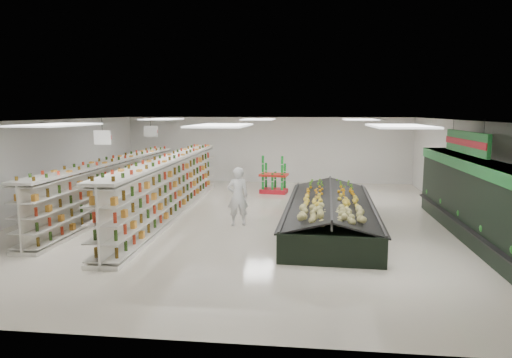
# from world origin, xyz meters

# --- Properties ---
(floor) EXTENTS (16.00, 16.00, 0.00)m
(floor) POSITION_xyz_m (0.00, 0.00, 0.00)
(floor) COLOR beige
(floor) RESTS_ON ground
(ceiling) EXTENTS (14.00, 16.00, 0.02)m
(ceiling) POSITION_xyz_m (0.00, 0.00, 3.20)
(ceiling) COLOR white
(ceiling) RESTS_ON wall_back
(wall_back) EXTENTS (14.00, 0.02, 3.20)m
(wall_back) POSITION_xyz_m (0.00, 8.00, 1.60)
(wall_back) COLOR silver
(wall_back) RESTS_ON floor
(wall_front) EXTENTS (14.00, 0.02, 3.20)m
(wall_front) POSITION_xyz_m (0.00, -8.00, 1.60)
(wall_front) COLOR silver
(wall_front) RESTS_ON floor
(wall_left) EXTENTS (0.02, 16.00, 3.20)m
(wall_left) POSITION_xyz_m (-7.00, 0.00, 1.60)
(wall_left) COLOR silver
(wall_left) RESTS_ON floor
(wall_right) EXTENTS (0.02, 16.00, 3.20)m
(wall_right) POSITION_xyz_m (7.00, 0.00, 1.60)
(wall_right) COLOR silver
(wall_right) RESTS_ON floor
(produce_wall_case) EXTENTS (0.93, 8.00, 2.20)m
(produce_wall_case) POSITION_xyz_m (6.53, -1.50, 1.24)
(produce_wall_case) COLOR black
(produce_wall_case) RESTS_ON floor
(aisle_sign_near) EXTENTS (0.52, 0.06, 0.75)m
(aisle_sign_near) POSITION_xyz_m (-3.80, -2.00, 2.75)
(aisle_sign_near) COLOR white
(aisle_sign_near) RESTS_ON ceiling
(aisle_sign_far) EXTENTS (0.52, 0.06, 0.75)m
(aisle_sign_far) POSITION_xyz_m (-3.80, 2.00, 2.75)
(aisle_sign_far) COLOR white
(aisle_sign_far) RESTS_ON ceiling
(hortifruti_banner) EXTENTS (0.12, 3.20, 0.95)m
(hortifruti_banner) POSITION_xyz_m (6.25, -1.50, 2.65)
(hortifruti_banner) COLOR #207831
(hortifruti_banner) RESTS_ON ceiling
(gondola_left) EXTENTS (0.94, 10.46, 1.81)m
(gondola_left) POSITION_xyz_m (-4.76, 0.75, 0.83)
(gondola_left) COLOR white
(gondola_left) RESTS_ON floor
(gondola_center) EXTENTS (1.05, 11.26, 1.95)m
(gondola_center) POSITION_xyz_m (-2.61, 0.41, 0.89)
(gondola_center) COLOR white
(gondola_center) RESTS_ON floor
(produce_island) EXTENTS (2.90, 7.31, 1.08)m
(produce_island) POSITION_xyz_m (2.70, -0.77, 0.49)
(produce_island) COLOR black
(produce_island) RESTS_ON floor
(soda_endcap) EXTENTS (1.27, 0.96, 1.48)m
(soda_endcap) POSITION_xyz_m (0.56, 4.92, 0.72)
(soda_endcap) COLOR red
(soda_endcap) RESTS_ON floor
(shopper_main) EXTENTS (0.77, 0.64, 1.81)m
(shopper_main) POSITION_xyz_m (-0.11, -0.83, 0.90)
(shopper_main) COLOR silver
(shopper_main) RESTS_ON floor
(shopper_background) EXTENTS (0.57, 0.88, 1.76)m
(shopper_background) POSITION_xyz_m (-2.80, 3.28, 0.88)
(shopper_background) COLOR tan
(shopper_background) RESTS_ON floor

